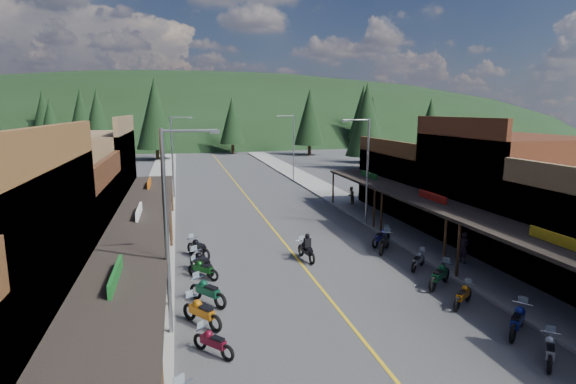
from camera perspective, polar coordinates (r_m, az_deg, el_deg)
ground at (r=25.20m, az=2.15°, el=-9.64°), size 220.00×220.00×0.00m
centerline at (r=44.10m, az=-4.99°, el=-0.90°), size 0.15×90.00×0.01m
sidewalk_west at (r=43.65m, az=-16.35°, el=-1.31°), size 3.40×94.00×0.15m
sidewalk_east at (r=46.19m, az=5.73°, el=-0.31°), size 3.40×94.00×0.15m
shop_west_2 at (r=26.21m, az=-29.40°, el=-4.43°), size 10.90×9.00×6.20m
shop_west_3 at (r=35.19m, az=-25.50°, el=1.03°), size 10.90×10.20×8.20m
shop_east_2 at (r=32.21m, az=25.60°, el=0.24°), size 10.90×9.00×8.20m
shop_east_3 at (r=40.11m, az=16.81°, el=1.22°), size 10.90×10.20×6.20m
streetlight_0 at (r=17.27m, az=-14.76°, el=-3.96°), size 2.16×0.18×8.00m
streetlight_1 at (r=44.94m, az=-14.30°, el=4.77°), size 2.16×0.18×8.00m
streetlight_2 at (r=33.84m, az=9.85°, el=3.18°), size 2.16×0.18×8.00m
streetlight_3 at (r=54.61m, az=0.56°, el=6.05°), size 2.16×0.18×8.00m
ridge_hill at (r=158.12m, az=-11.49°, el=7.11°), size 310.00×140.00×60.00m
pine_1 at (r=94.39m, az=-24.75°, el=8.65°), size 5.88×5.88×12.50m
pine_2 at (r=80.82m, az=-16.47°, el=9.56°), size 6.72×6.72×14.00m
pine_3 at (r=89.40m, az=-7.10°, el=8.98°), size 5.04×5.04×11.00m
pine_4 at (r=86.32m, az=2.77°, el=9.50°), size 5.88×5.88×12.50m
pine_5 at (r=103.06m, az=9.52°, el=9.94°), size 6.72×6.72×14.00m
pine_6 at (r=101.44m, az=17.62°, el=8.74°), size 5.04×5.04×11.00m
pine_7 at (r=101.99m, az=-28.58°, el=8.40°), size 5.88×5.88×12.50m
pine_8 at (r=64.68m, az=-27.82°, el=6.89°), size 4.48×4.48×10.00m
pine_9 at (r=74.35m, az=10.59°, el=8.52°), size 4.93×4.93×10.80m
pine_10 at (r=73.67m, az=-22.98°, el=8.18°), size 5.38×5.38×11.60m
pine_11 at (r=66.31m, az=9.94°, el=9.03°), size 5.82×5.82×12.40m
bike_west_4 at (r=17.01m, az=-9.49°, el=-18.20°), size 1.72×1.84×1.08m
bike_west_5 at (r=19.04m, az=-10.90°, el=-14.64°), size 1.95×2.26×1.29m
bike_west_6 at (r=20.92m, az=-10.18°, el=-12.20°), size 2.01×2.29×1.31m
bike_west_7 at (r=23.94m, az=-10.76°, el=-9.50°), size 1.85×1.85×1.12m
bike_west_8 at (r=24.71m, az=-10.93°, el=-8.63°), size 1.74×2.41×1.32m
bike_west_9 at (r=27.25m, az=-11.33°, el=-6.87°), size 1.78×2.31×1.28m
bike_east_3 at (r=18.67m, az=30.30°, el=-16.81°), size 1.76×1.85×1.09m
bike_east_4 at (r=20.18m, az=27.16°, el=-14.17°), size 2.23×1.99×1.29m
bike_east_5 at (r=21.91m, az=21.34°, el=-12.03°), size 1.93×1.62×1.09m
bike_east_6 at (r=23.68m, az=18.70°, el=-9.88°), size 2.29×1.95×1.30m
bike_east_7 at (r=25.89m, az=16.21°, el=-8.27°), size 1.80×1.69×1.06m
bike_east_8 at (r=28.36m, az=12.16°, el=-6.19°), size 1.98×2.26×1.30m
bike_east_9 at (r=29.62m, az=11.76°, el=-5.55°), size 2.12×1.79×1.20m
rider_on_bike at (r=26.26m, az=2.35°, el=-7.26°), size 1.02×2.28×1.68m
pedestrian_east_a at (r=27.12m, az=21.39°, el=-6.58°), size 0.61×0.76×1.80m
pedestrian_east_b at (r=41.12m, az=7.99°, el=-0.43°), size 0.90×0.86×1.63m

